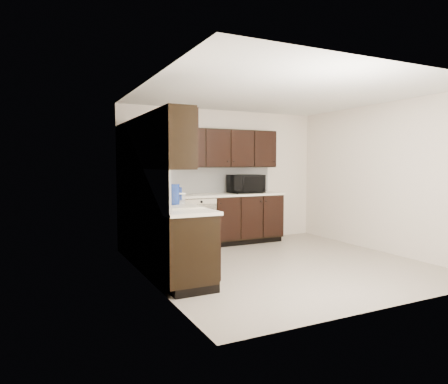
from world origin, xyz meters
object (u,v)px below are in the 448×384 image
at_px(microwave, 246,184).
at_px(blue_pitcher, 172,195).
at_px(toaster_oven, 159,190).
at_px(sink, 174,211).
at_px(storage_bin, 166,199).

xyz_separation_m(microwave, blue_pitcher, (-1.99, -1.60, -0.03)).
distance_m(microwave, toaster_oven, 1.66).
height_order(sink, microwave, microwave).
xyz_separation_m(microwave, toaster_oven, (-1.66, 0.08, -0.07)).
distance_m(toaster_oven, storage_bin, 1.62).
bearing_deg(sink, toaster_oven, 79.11).
height_order(microwave, toaster_oven, microwave).
height_order(sink, blue_pitcher, blue_pitcher).
bearing_deg(toaster_oven, microwave, 3.05).
xyz_separation_m(sink, toaster_oven, (0.33, 1.74, 0.16)).
xyz_separation_m(storage_bin, blue_pitcher, (0.05, -0.10, 0.06)).
height_order(sink, toaster_oven, sink).
height_order(sink, storage_bin, sink).
distance_m(microwave, blue_pitcher, 2.55).
bearing_deg(blue_pitcher, microwave, 33.59).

